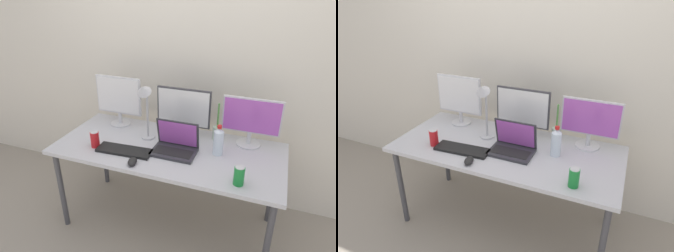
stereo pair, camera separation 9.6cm
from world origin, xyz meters
TOP-DOWN VIEW (x-y plane):
  - ground_plane at (0.00, 0.00)m, footprint 16.00×16.00m
  - wall_back at (0.00, 0.59)m, footprint 7.00×0.08m
  - work_desk at (0.00, 0.00)m, footprint 1.72×0.77m
  - monitor_left at (-0.54, 0.24)m, footprint 0.41×0.17m
  - monitor_center at (0.04, 0.24)m, footprint 0.44×0.22m
  - monitor_right at (0.56, 0.26)m, footprint 0.43×0.18m
  - laptop_silver at (0.07, -0.04)m, footprint 0.32×0.22m
  - keyboard_main at (-0.28, -0.17)m, footprint 0.42×0.16m
  - mouse_by_keyboard at (-0.15, -0.30)m, footprint 0.08×0.11m
  - water_bottle at (0.37, 0.04)m, footprint 0.07×0.07m
  - soda_can_near_keyboard at (0.57, -0.28)m, footprint 0.07×0.07m
  - soda_can_by_laptop at (-0.52, -0.18)m, footprint 0.07×0.07m
  - bamboo_vase at (0.32, 0.26)m, footprint 0.07×0.07m
  - desk_lamp at (-0.21, 0.05)m, footprint 0.11×0.18m

SIDE VIEW (x-z plane):
  - ground_plane at x=0.00m, z-range 0.00..0.00m
  - work_desk at x=0.00m, z-range 0.31..1.05m
  - keyboard_main at x=-0.28m, z-range 0.74..0.76m
  - mouse_by_keyboard at x=-0.15m, z-range 0.74..0.78m
  - laptop_silver at x=0.07m, z-range 0.68..0.91m
  - soda_can_near_keyboard at x=0.57m, z-range 0.74..0.87m
  - soda_can_by_laptop at x=-0.52m, z-range 0.74..0.87m
  - bamboo_vase at x=0.32m, z-range 0.65..0.96m
  - water_bottle at x=0.37m, z-range 0.73..0.96m
  - monitor_center at x=0.04m, z-range 0.75..1.14m
  - monitor_right at x=0.56m, z-range 0.76..1.14m
  - monitor_left at x=-0.54m, z-range 0.76..1.19m
  - desk_lamp at x=-0.21m, z-range 0.83..1.31m
  - wall_back at x=0.00m, z-range 0.00..2.60m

